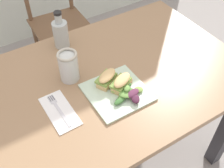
# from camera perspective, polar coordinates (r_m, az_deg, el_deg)

# --- Properties ---
(ground_plane) EXTENTS (7.57, 7.57, 0.00)m
(ground_plane) POSITION_cam_1_polar(r_m,az_deg,el_deg) (1.81, 4.54, -16.56)
(ground_plane) COLOR gray
(dining_table) EXTENTS (1.20, 0.83, 0.74)m
(dining_table) POSITION_cam_1_polar(r_m,az_deg,el_deg) (1.35, 0.61, -1.94)
(dining_table) COLOR #997551
(dining_table) RESTS_ON ground
(chair_wooden_far) EXTENTS (0.42, 0.42, 0.87)m
(chair_wooden_far) POSITION_cam_1_polar(r_m,az_deg,el_deg) (2.16, -11.06, 12.47)
(chair_wooden_far) COLOR brown
(chair_wooden_far) RESTS_ON ground
(plate_lunch) EXTENTS (0.25, 0.25, 0.01)m
(plate_lunch) POSITION_cam_1_polar(r_m,az_deg,el_deg) (1.16, 1.04, -1.71)
(plate_lunch) COLOR beige
(plate_lunch) RESTS_ON dining_table
(sandwich_half_front) EXTENTS (0.12, 0.10, 0.06)m
(sandwich_half_front) POSITION_cam_1_polar(r_m,az_deg,el_deg) (1.16, 2.04, 0.30)
(sandwich_half_front) COLOR #DBB270
(sandwich_half_front) RESTS_ON plate_lunch
(sandwich_half_back) EXTENTS (0.12, 0.10, 0.06)m
(sandwich_half_back) POSITION_cam_1_polar(r_m,az_deg,el_deg) (1.18, -1.04, 1.22)
(sandwich_half_back) COLOR #DBB270
(sandwich_half_back) RESTS_ON plate_lunch
(salad_mixed_greens) EXTENTS (0.16, 0.15, 0.04)m
(salad_mixed_greens) POSITION_cam_1_polar(r_m,az_deg,el_deg) (1.13, 3.26, -2.07)
(salad_mixed_greens) COLOR #518438
(salad_mixed_greens) RESTS_ON plate_lunch
(napkin_folded) EXTENTS (0.10, 0.21, 0.00)m
(napkin_folded) POSITION_cam_1_polar(r_m,az_deg,el_deg) (1.12, -10.82, -5.57)
(napkin_folded) COLOR white
(napkin_folded) RESTS_ON dining_table
(fork_on_napkin) EXTENTS (0.03, 0.19, 0.00)m
(fork_on_napkin) POSITION_cam_1_polar(r_m,az_deg,el_deg) (1.13, -11.23, -4.87)
(fork_on_napkin) COLOR silver
(fork_on_napkin) RESTS_ON napkin_folded
(bottle_cold_brew) EXTENTS (0.08, 0.08, 0.19)m
(bottle_cold_brew) POSITION_cam_1_polar(r_m,az_deg,el_deg) (1.39, -10.57, 10.02)
(bottle_cold_brew) COLOR black
(bottle_cold_brew) RESTS_ON dining_table
(mason_jar_iced_tea) EXTENTS (0.09, 0.09, 0.14)m
(mason_jar_iced_tea) POSITION_cam_1_polar(r_m,az_deg,el_deg) (1.20, -8.99, 3.43)
(mason_jar_iced_tea) COLOR #C67528
(mason_jar_iced_tea) RESTS_ON dining_table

